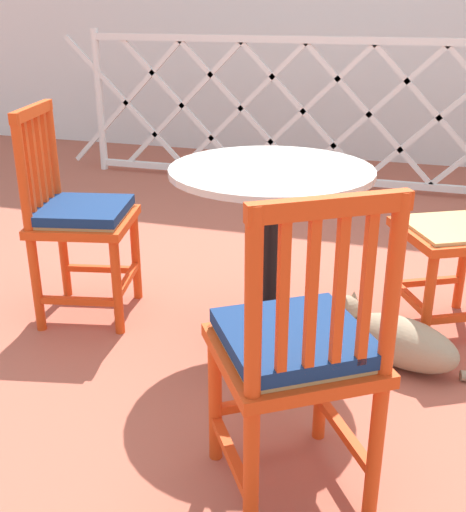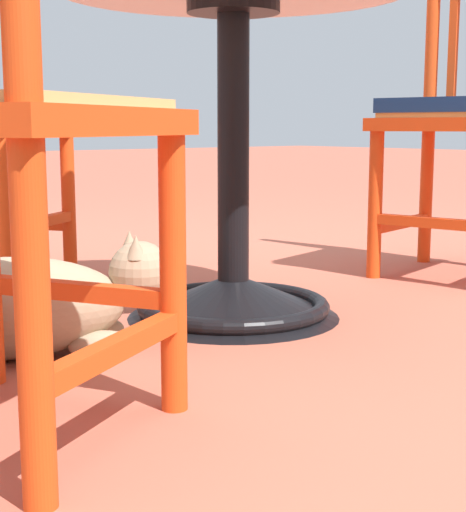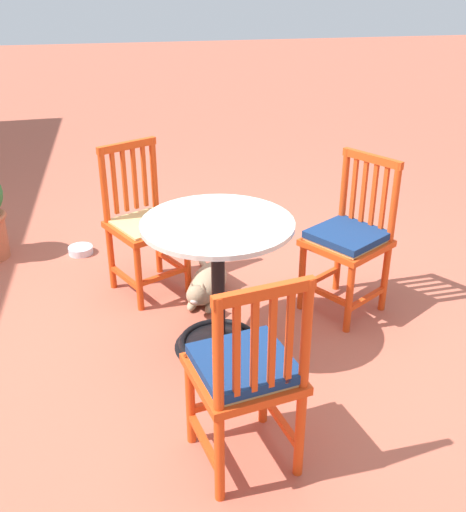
# 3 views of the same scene
# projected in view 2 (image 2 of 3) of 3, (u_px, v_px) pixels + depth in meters

# --- Properties ---
(ground_plane) EXTENTS (24.00, 24.00, 0.00)m
(ground_plane) POSITION_uv_depth(u_px,v_px,m) (223.00, 325.00, 1.71)
(ground_plane) COLOR #AD5642
(cafe_table) EXTENTS (0.76, 0.76, 0.73)m
(cafe_table) POSITION_uv_depth(u_px,v_px,m) (233.00, 191.00, 1.74)
(cafe_table) COLOR black
(cafe_table) RESTS_ON ground_plane
(orange_chair_facing_out) EXTENTS (0.48, 0.48, 0.91)m
(orange_chair_facing_out) POSITION_uv_depth(u_px,v_px,m) (463.00, 119.00, 2.23)
(orange_chair_facing_out) COLOR #D64214
(orange_chair_facing_out) RESTS_ON ground_plane
(tabby_cat) EXTENTS (0.74, 0.36, 0.23)m
(tabby_cat) POSITION_uv_depth(u_px,v_px,m) (27.00, 307.00, 1.46)
(tabby_cat) COLOR #9E896B
(tabby_cat) RESTS_ON ground_plane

